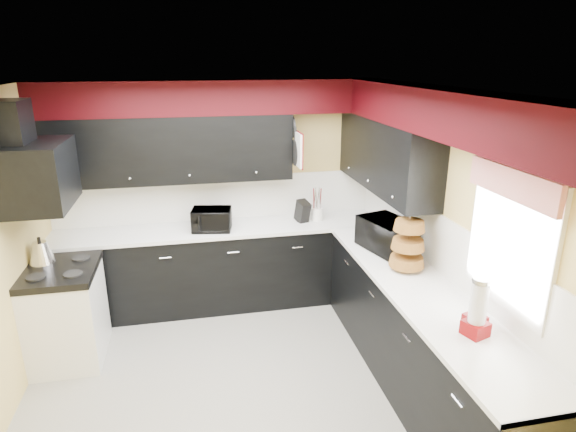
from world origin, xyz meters
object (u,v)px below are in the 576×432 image
object	(u,v)px
kettle	(41,252)
knife_block	(303,212)
microwave	(387,235)
utensil_crock	(317,214)
toaster_oven	(212,220)

from	to	relation	value
kettle	knife_block	bearing A→B (deg)	12.27
microwave	knife_block	distance (m)	1.14
microwave	utensil_crock	xyz separation A→B (m)	(-0.43, 1.00, -0.08)
knife_block	kettle	xyz separation A→B (m)	(-2.60, -0.57, -0.04)
microwave	knife_block	bearing A→B (deg)	16.76
microwave	utensil_crock	distance (m)	1.09
knife_block	toaster_oven	bearing A→B (deg)	166.33
microwave	toaster_oven	bearing A→B (deg)	45.52
toaster_oven	utensil_crock	bearing A→B (deg)	14.70
utensil_crock	microwave	bearing A→B (deg)	-66.67
microwave	kettle	bearing A→B (deg)	67.46
toaster_oven	knife_block	world-z (taller)	knife_block
toaster_oven	microwave	xyz separation A→B (m)	(1.63, -0.90, 0.03)
utensil_crock	knife_block	distance (m)	0.19
microwave	knife_block	world-z (taller)	microwave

